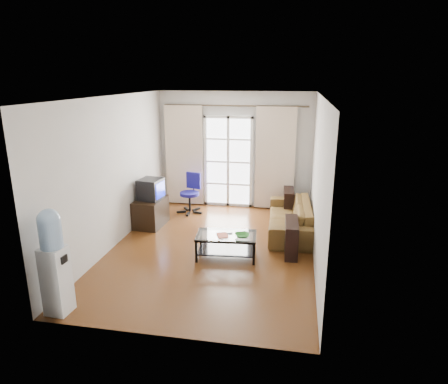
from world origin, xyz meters
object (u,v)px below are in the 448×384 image
object	(u,v)px
sofa	(290,217)
coffee_table	(226,243)
crt_tv	(150,189)
water_cooler	(54,260)
tv_stand	(151,212)
task_chair	(190,201)

from	to	relation	value
sofa	coffee_table	distance (m)	1.75
crt_tv	water_cooler	world-z (taller)	water_cooler
coffee_table	crt_tv	size ratio (longest dim) A/B	2.06
sofa	coffee_table	bearing A→B (deg)	-39.34
tv_stand	water_cooler	xyz separation A→B (m)	(-0.06, -3.27, 0.47)
tv_stand	task_chair	bearing A→B (deg)	61.94
coffee_table	tv_stand	bearing A→B (deg)	146.22
tv_stand	task_chair	xyz separation A→B (m)	(0.59, 0.97, -0.02)
coffee_table	crt_tv	bearing A→B (deg)	145.72
sofa	coffee_table	world-z (taller)	sofa
coffee_table	water_cooler	bearing A→B (deg)	-132.46
task_chair	water_cooler	bearing A→B (deg)	-84.05
crt_tv	water_cooler	size ratio (longest dim) A/B	0.36
coffee_table	task_chair	world-z (taller)	task_chair
sofa	tv_stand	bearing A→B (deg)	-89.12
coffee_table	tv_stand	xyz separation A→B (m)	(-1.82, 1.22, 0.02)
sofa	water_cooler	world-z (taller)	water_cooler
sofa	coffee_table	size ratio (longest dim) A/B	1.97
task_chair	water_cooler	world-z (taller)	water_cooler
tv_stand	crt_tv	size ratio (longest dim) A/B	1.51
water_cooler	crt_tv	bearing A→B (deg)	92.77
coffee_table	task_chair	bearing A→B (deg)	119.31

